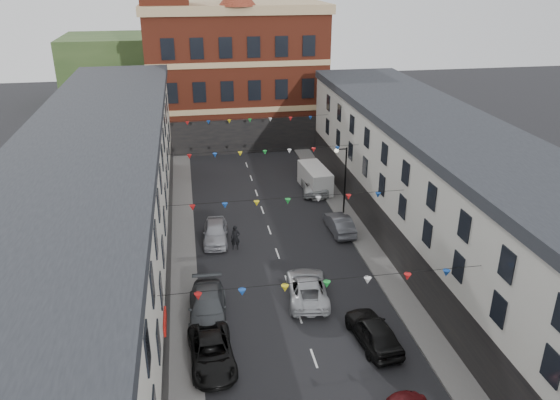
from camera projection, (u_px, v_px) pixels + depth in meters
ground at (299, 316)px, 33.42m from camera, size 160.00×160.00×0.00m
pavement_left at (185, 307)px, 34.12m from camera, size 1.80×64.00×0.15m
pavement_right at (395, 287)px, 36.28m from camera, size 1.80×64.00×0.15m
terrace_left at (90, 247)px, 30.36m from camera, size 8.40×56.00×10.70m
terrace_right at (481, 223)px, 34.25m from camera, size 8.40×56.00×9.70m
civic_building at (235, 72)px, 64.56m from camera, size 20.60×13.30×18.50m
clock_tower at (166, 15)px, 58.03m from camera, size 5.60×5.60×30.00m
distant_hill at (196, 66)px, 86.94m from camera, size 40.00×14.00×10.00m
street_lamp at (343, 172)px, 45.57m from camera, size 1.10×0.36×6.00m
car_left_c at (212, 352)px, 29.18m from camera, size 2.58×5.18×1.41m
car_left_d at (208, 307)px, 32.87m from camera, size 2.50×5.65×1.61m
car_left_e at (215, 232)px, 42.19m from camera, size 2.21×4.76×1.58m
car_right_d at (374, 331)px, 30.70m from camera, size 2.41×4.95×1.62m
car_right_e at (339, 224)px, 43.69m from camera, size 1.67×4.44×1.45m
car_right_f at (314, 185)px, 51.51m from camera, size 2.88×5.19×1.37m
moving_car at (307, 288)px, 34.96m from camera, size 3.14×5.66×1.50m
white_van at (315, 179)px, 51.79m from camera, size 2.40×5.29×2.27m
pedestrian at (235, 238)px, 40.93m from camera, size 0.78×0.59×1.92m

